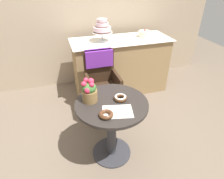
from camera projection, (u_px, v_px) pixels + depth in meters
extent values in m
plane|color=#6B5B4C|center=(112.00, 152.00, 2.25)|extent=(8.00, 8.00, 0.00)
cube|color=tan|center=(78.00, 4.00, 3.03)|extent=(4.80, 0.10, 2.70)
cylinder|color=#282321|center=(112.00, 104.00, 1.88)|extent=(0.72, 0.72, 0.03)
cylinder|color=#333338|center=(112.00, 131.00, 2.07)|extent=(0.10, 0.10, 0.69)
cylinder|color=#333338|center=(112.00, 152.00, 2.25)|extent=(0.44, 0.44, 0.02)
cube|color=#332114|center=(103.00, 90.00, 2.53)|extent=(0.42, 0.42, 0.04)
cube|color=#332114|center=(99.00, 66.00, 2.55)|extent=(0.40, 0.04, 0.46)
cube|color=#332114|center=(88.00, 85.00, 2.42)|extent=(0.04, 0.38, 0.18)
cube|color=#332114|center=(117.00, 80.00, 2.52)|extent=(0.04, 0.38, 0.18)
cube|color=#6B2893|center=(99.00, 58.00, 2.49)|extent=(0.36, 0.11, 0.22)
cylinder|color=#332114|center=(94.00, 115.00, 2.47)|extent=(0.03, 0.03, 0.45)
cylinder|color=#332114|center=(120.00, 110.00, 2.56)|extent=(0.03, 0.03, 0.45)
cylinder|color=#332114|center=(88.00, 100.00, 2.76)|extent=(0.03, 0.03, 0.45)
cylinder|color=#332114|center=(112.00, 96.00, 2.85)|extent=(0.03, 0.03, 0.45)
cube|color=white|center=(117.00, 112.00, 1.75)|extent=(0.31, 0.25, 0.00)
torus|color=#4C2D19|center=(120.00, 98.00, 1.90)|extent=(0.13, 0.13, 0.04)
torus|color=white|center=(120.00, 97.00, 1.89)|extent=(0.12, 0.12, 0.02)
torus|color=#4C2D19|center=(106.00, 114.00, 1.68)|extent=(0.13, 0.13, 0.04)
torus|color=#512D1E|center=(106.00, 114.00, 1.68)|extent=(0.12, 0.12, 0.02)
cylinder|color=brown|center=(90.00, 96.00, 1.86)|extent=(0.15, 0.15, 0.12)
ellipsoid|color=#38662D|center=(89.00, 88.00, 1.82)|extent=(0.14, 0.14, 0.10)
sphere|color=#D82D4C|center=(91.00, 81.00, 1.79)|extent=(0.06, 0.06, 0.06)
sphere|color=#D82D4C|center=(91.00, 84.00, 1.83)|extent=(0.05, 0.05, 0.05)
sphere|color=#D82D4C|center=(86.00, 80.00, 1.80)|extent=(0.05, 0.05, 0.05)
sphere|color=#D82D4C|center=(84.00, 84.00, 1.77)|extent=(0.05, 0.05, 0.05)
sphere|color=#D82D4C|center=(88.00, 90.00, 1.78)|extent=(0.06, 0.06, 0.06)
sphere|color=#D82D4C|center=(92.00, 85.00, 1.77)|extent=(0.05, 0.05, 0.05)
cube|color=#93754C|center=(121.00, 66.00, 3.20)|extent=(1.50, 0.56, 0.90)
cube|color=white|center=(121.00, 40.00, 2.96)|extent=(1.56, 0.62, 0.01)
cylinder|color=silver|center=(103.00, 41.00, 2.89)|extent=(0.16, 0.16, 0.01)
cylinder|color=silver|center=(102.00, 37.00, 2.85)|extent=(0.03, 0.03, 0.12)
cylinder|color=silver|center=(102.00, 32.00, 2.82)|extent=(0.30, 0.30, 0.01)
cylinder|color=silver|center=(102.00, 29.00, 2.80)|extent=(0.26, 0.25, 0.08)
cylinder|color=#4C2D1E|center=(102.00, 31.00, 2.81)|extent=(0.26, 0.26, 0.01)
cylinder|color=silver|center=(102.00, 25.00, 2.76)|extent=(0.18, 0.18, 0.06)
cylinder|color=#4C2D1E|center=(102.00, 26.00, 2.77)|extent=(0.19, 0.19, 0.01)
cylinder|color=silver|center=(102.00, 21.00, 2.73)|extent=(0.15, 0.15, 0.05)
cylinder|color=#4C2D1E|center=(102.00, 22.00, 2.74)|extent=(0.15, 0.15, 0.01)
cylinder|color=beige|center=(144.00, 34.00, 3.06)|extent=(0.19, 0.19, 0.09)
sphere|color=red|center=(145.00, 30.00, 3.03)|extent=(0.02, 0.02, 0.02)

